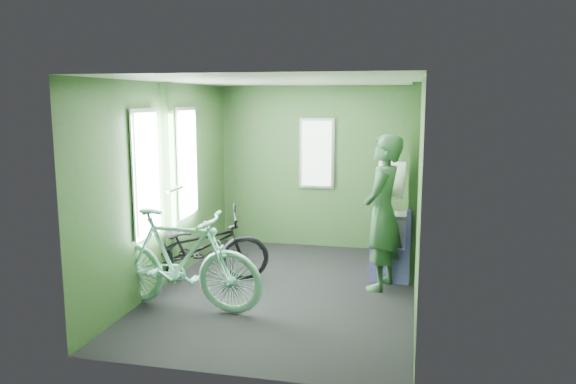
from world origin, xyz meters
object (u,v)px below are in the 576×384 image
bicycle_mint (181,310)px  passenger (382,212)px  waste_box (403,246)px  bicycle_black (198,283)px  bench_seat (393,253)px

bicycle_mint → passenger: passenger is taller
waste_box → bicycle_mint: bearing=-144.0°
bicycle_mint → waste_box: 2.71m
bicycle_black → passenger: passenger is taller
bicycle_black → passenger: size_ratio=0.96×
bicycle_mint → bench_seat: (2.06, 1.69, 0.26)m
bicycle_black → bicycle_mint: bearing=169.4°
passenger → waste_box: passenger is taller
bicycle_black → passenger: 2.28m
passenger → waste_box: bearing=165.5°
waste_box → passenger: bearing=-117.6°
passenger → bench_seat: 0.84m
bicycle_black → bench_seat: (2.20, 0.88, 0.26)m
bench_seat → passenger: bearing=-100.8°
bicycle_black → bicycle_mint: 0.82m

